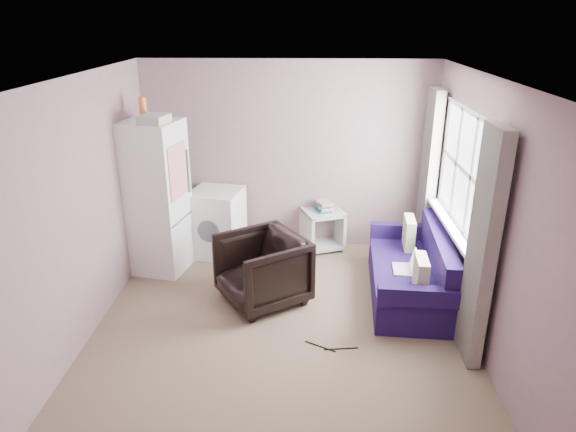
% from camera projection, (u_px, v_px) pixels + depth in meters
% --- Properties ---
extents(room, '(3.84, 4.24, 2.54)m').
position_uv_depth(room, '(282.00, 214.00, 4.83)').
color(room, '#7E6952').
rests_on(room, ground).
extents(armchair, '(1.11, 1.13, 0.86)m').
position_uv_depth(armchair, '(262.00, 266.00, 5.63)').
color(armchair, black).
rests_on(armchair, ground).
extents(fridge, '(0.76, 0.76, 2.13)m').
position_uv_depth(fridge, '(156.00, 197.00, 6.20)').
color(fridge, white).
rests_on(fridge, ground).
extents(washing_machine, '(0.73, 0.73, 0.88)m').
position_uv_depth(washing_machine, '(217.00, 221.00, 6.77)').
color(washing_machine, white).
rests_on(washing_machine, ground).
extents(side_table, '(0.64, 0.64, 0.68)m').
position_uv_depth(side_table, '(322.00, 226.00, 6.97)').
color(side_table, '#B0AEAC').
rests_on(side_table, ground).
extents(sofa, '(0.91, 1.80, 0.78)m').
position_uv_depth(sofa, '(413.00, 274.00, 5.77)').
color(sofa, '#20114E').
rests_on(sofa, ground).
extents(window_dressing, '(0.17, 2.62, 2.18)m').
position_uv_depth(window_dressing, '(451.00, 206.00, 5.47)').
color(window_dressing, white).
rests_on(window_dressing, ground).
extents(floor_cables, '(0.52, 0.17, 0.01)m').
position_uv_depth(floor_cables, '(331.00, 347.00, 4.96)').
color(floor_cables, black).
rests_on(floor_cables, ground).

